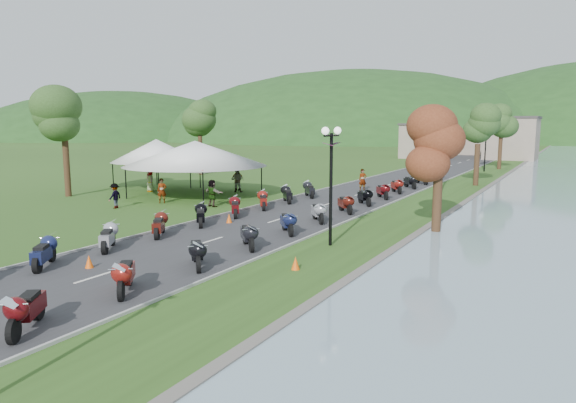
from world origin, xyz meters
The scene contains 13 objects.
road centered at (0.00, 40.00, 0.01)m, with size 7.00×120.00×0.02m, color #353537.
hills_backdrop centered at (0.00, 200.00, 0.00)m, with size 360.00×120.00×76.00m, color #285621, non-canonical shape.
far_building centered at (-2.00, 85.00, 2.50)m, with size 18.00×16.00×5.00m, color gray.
moto_row_left centered at (-2.59, 14.24, 0.55)m, with size 2.60×35.15×1.10m, color #331411, non-canonical shape.
moto_row_right centered at (2.22, 27.58, 0.55)m, with size 2.60×45.83×1.10m, color #331411, non-canonical shape.
vendor_tent_main centered at (-9.92, 27.12, 2.00)m, with size 6.84×6.84×4.00m, color white, non-canonical shape.
vendor_tent_side centered at (-15.21, 28.74, 2.00)m, with size 4.77×4.77×4.00m, color white, non-canonical shape.
tree_park_left centered at (-17.96, 22.52, 4.57)m, with size 3.29×3.29×9.14m, color #395F27, non-canonical shape.
tree_lakeside centered at (8.21, 23.27, 3.20)m, with size 2.30×2.30×6.40m, color #395F27, non-canonical shape.
pedestrian_a centered at (-9.74, 23.42, 0.00)m, with size 0.60×0.44×1.65m, color slate.
pedestrian_b centered at (-8.69, 30.49, 0.00)m, with size 0.91×0.50×1.86m, color slate.
pedestrian_c centered at (-10.80, 20.42, 0.00)m, with size 1.01×0.42×1.56m, color slate.
traffic_cone_near centered at (-1.10, 10.50, 0.24)m, with size 0.31×0.31×0.49m, color #F2590C.
Camera 1 is at (14.05, -1.57, 5.17)m, focal length 32.00 mm.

